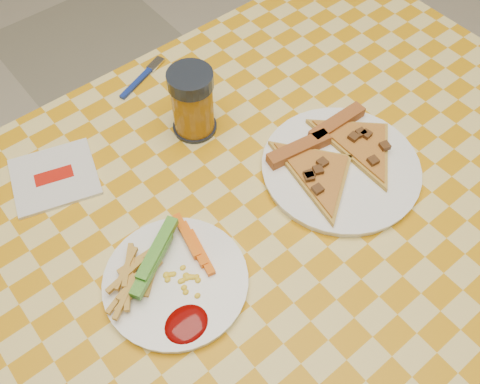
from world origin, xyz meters
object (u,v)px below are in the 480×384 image
Objects in this scene: plate_left at (176,282)px; drink_glass at (192,103)px; plate_right at (340,169)px; table at (257,242)px.

drink_glass reaches higher than plate_left.
plate_right is at bearing -60.45° from drink_glass.
drink_glass is (0.20, 0.23, 0.06)m from plate_left.
drink_glass is (-0.13, 0.23, 0.06)m from plate_right.
plate_left is 0.80× the size of plate_right.
table is 4.91× the size of plate_right.
table is at bearing 175.28° from plate_right.
table is 10.04× the size of drink_glass.
table is 0.19m from plate_right.
table is 0.18m from plate_left.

